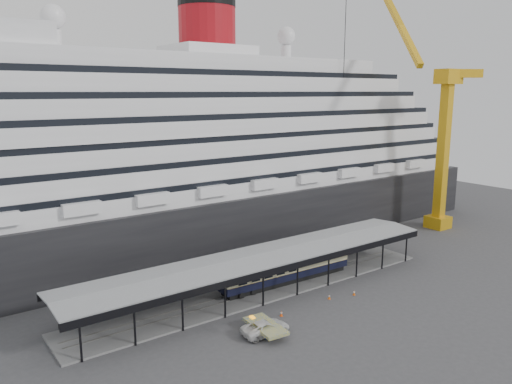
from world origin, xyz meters
TOP-DOWN VIEW (x-y plane):
  - ground at (0.00, 0.00)m, footprint 200.00×200.00m
  - cruise_ship at (0.05, 32.00)m, footprint 130.00×30.00m
  - platform_canopy at (0.00, 5.00)m, footprint 56.00×9.18m
  - crane_yellow at (47.06, 10.54)m, footprint 23.83×18.78m
  - port_truck at (-7.27, -5.38)m, footprint 5.90×3.12m
  - pullman_carriage at (4.34, 5.00)m, footprint 21.35×3.48m
  - traffic_cone_left at (-2.90, -2.85)m, footprint 0.42×0.42m
  - traffic_cone_mid at (5.47, -2.60)m, footprint 0.41×0.41m
  - traffic_cone_right at (9.11, -3.64)m, footprint 0.44×0.44m

SIDE VIEW (x-z plane):
  - ground at x=0.00m, z-range 0.00..0.00m
  - traffic_cone_mid at x=5.47m, z-range 0.00..0.66m
  - traffic_cone_left at x=-2.90m, z-range 0.00..0.69m
  - traffic_cone_right at x=9.11m, z-range 0.00..0.69m
  - port_truck at x=-7.27m, z-range 0.00..1.58m
  - platform_canopy at x=0.00m, z-range -0.29..5.01m
  - pullman_carriage at x=4.34m, z-range -7.89..12.99m
  - cruise_ship at x=0.05m, z-range -3.60..40.30m
  - crane_yellow at x=47.06m, z-range -3.84..43.76m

